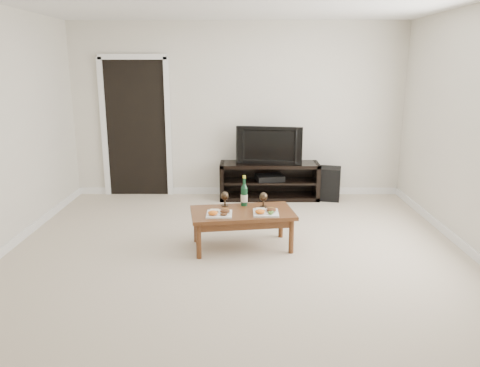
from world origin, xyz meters
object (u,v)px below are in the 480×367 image
Objects in this scene: subwoofer at (329,183)px; coffee_table at (242,229)px; media_console at (269,181)px; television at (270,144)px.

coffee_table is (-1.31, -1.92, -0.04)m from subwoofer.
coffee_table is at bearing -110.87° from subwoofer.
media_console is 2.01m from coffee_table.
television is at bearing 0.00° from media_console.
media_console is at bearing 78.23° from coffee_table.
subwoofer is (0.90, -0.05, -0.03)m from media_console.
television is 1.07m from subwoofer.
television is at bearing 78.23° from coffee_table.
media_console is at bearing -169.63° from subwoofer.
media_console reaches higher than coffee_table.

